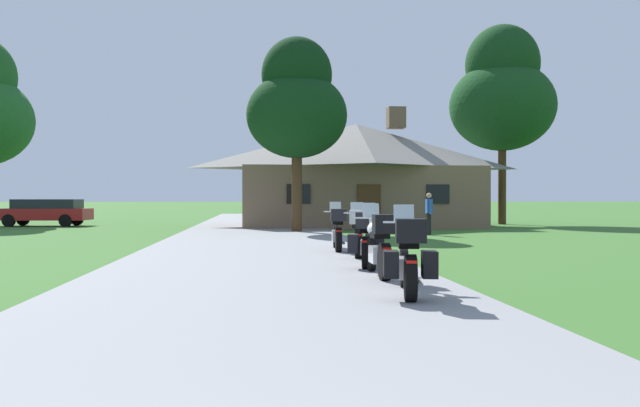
{
  "coord_description": "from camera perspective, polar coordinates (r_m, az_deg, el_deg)",
  "views": [
    {
      "loc": [
        -0.07,
        -1.04,
        1.46
      ],
      "look_at": [
        2.09,
        21.33,
        1.27
      ],
      "focal_mm": 36.82,
      "sensor_mm": 36.0,
      "label": 1
    }
  ],
  "objects": [
    {
      "name": "motorcycle_white_second_in_row",
      "position": [
        11.75,
        5.16,
        -3.63
      ],
      "size": [
        0.66,
        2.08,
        1.3
      ],
      "rotation": [
        0.0,
        0.0,
        -0.01
      ],
      "color": "black",
      "rests_on": "asphalt_driveway"
    },
    {
      "name": "bystander_blue_shirt_near_lodge",
      "position": [
        26.17,
        9.45,
        -0.69
      ],
      "size": [
        0.23,
        0.55,
        1.67
      ],
      "rotation": [
        0.0,
        0.0,
        1.53
      ],
      "color": "black",
      "rests_on": "ground"
    },
    {
      "name": "tree_right_of_lodge",
      "position": [
        38.42,
        15.56,
        9.16
      ],
      "size": [
        5.84,
        5.84,
        11.12
      ],
      "color": "#422D19",
      "rests_on": "ground"
    },
    {
      "name": "stone_lodge",
      "position": [
        34.35,
        3.18,
        2.62
      ],
      "size": [
        12.39,
        8.17,
        6.23
      ],
      "color": "brown",
      "rests_on": "ground"
    },
    {
      "name": "parked_red_suv_far_left",
      "position": [
        36.96,
        -22.79,
        -0.62
      ],
      "size": [
        4.72,
        2.15,
        1.4
      ],
      "rotation": [
        0.0,
        0.0,
        1.5
      ],
      "color": "maroon",
      "rests_on": "ground"
    },
    {
      "name": "tree_by_lodge_front",
      "position": [
        27.87,
        -2.03,
        8.66
      ],
      "size": [
        4.24,
        4.24,
        8.23
      ],
      "color": "#422D19",
      "rests_on": "ground"
    },
    {
      "name": "motorcycle_silver_fourth_in_row",
      "position": [
        15.8,
        3.29,
        -2.58
      ],
      "size": [
        0.74,
        2.08,
        1.3
      ],
      "rotation": [
        0.0,
        0.0,
        -0.13
      ],
      "color": "black",
      "rests_on": "asphalt_driveway"
    },
    {
      "name": "motorcycle_blue_third_in_row",
      "position": [
        13.49,
        4.09,
        -3.14
      ],
      "size": [
        0.98,
        2.07,
        1.3
      ],
      "rotation": [
        0.0,
        0.0,
        -0.2
      ],
      "color": "black",
      "rests_on": "asphalt_driveway"
    },
    {
      "name": "ground_plane",
      "position": [
        21.09,
        -5.31,
        -3.5
      ],
      "size": [
        500.0,
        500.0,
        0.0
      ],
      "primitive_type": "plane",
      "color": "#386628"
    },
    {
      "name": "motorcycle_blue_nearest_to_camera",
      "position": [
        9.44,
        7.67,
        -4.7
      ],
      "size": [
        0.94,
        2.07,
        1.3
      ],
      "rotation": [
        0.0,
        0.0,
        -0.16
      ],
      "color": "black",
      "rests_on": "asphalt_driveway"
    },
    {
      "name": "motorcycle_yellow_farthest_in_row",
      "position": [
        17.6,
        1.51,
        -2.26
      ],
      "size": [
        0.66,
        2.08,
        1.3
      ],
      "rotation": [
        0.0,
        0.0,
        -0.06
      ],
      "color": "black",
      "rests_on": "asphalt_driveway"
    },
    {
      "name": "asphalt_driveway",
      "position": [
        19.09,
        -5.29,
        -3.82
      ],
      "size": [
        6.4,
        80.0,
        0.06
      ],
      "primitive_type": "cube",
      "color": "gray",
      "rests_on": "ground"
    }
  ]
}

